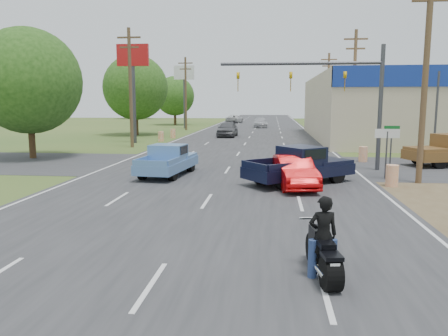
# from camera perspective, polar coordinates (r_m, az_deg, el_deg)

# --- Properties ---
(ground) EXTENTS (200.00, 200.00, 0.00)m
(ground) POSITION_cam_1_polar(r_m,az_deg,el_deg) (9.60, -9.60, -15.03)
(ground) COLOR #355321
(ground) RESTS_ON ground
(main_road) EXTENTS (15.00, 180.00, 0.02)m
(main_road) POSITION_cam_1_polar(r_m,az_deg,el_deg) (48.66, 3.33, 4.03)
(main_road) COLOR #2D2D30
(main_road) RESTS_ON ground
(cross_road) EXTENTS (120.00, 10.00, 0.02)m
(cross_road) POSITION_cam_1_polar(r_m,az_deg,el_deg) (26.84, 0.89, 0.37)
(cross_road) COLOR #2D2D30
(cross_road) RESTS_ON ground
(utility_pole_1) EXTENTS (2.00, 0.28, 10.00)m
(utility_pole_1) POSITION_cam_1_polar(r_m,az_deg,el_deg) (22.62, 24.86, 11.56)
(utility_pole_1) COLOR #4C3823
(utility_pole_1) RESTS_ON ground
(utility_pole_2) EXTENTS (2.00, 0.28, 10.00)m
(utility_pole_2) POSITION_cam_1_polar(r_m,az_deg,el_deg) (40.10, 16.61, 10.33)
(utility_pole_2) COLOR #4C3823
(utility_pole_2) RESTS_ON ground
(utility_pole_3) EXTENTS (2.00, 0.28, 10.00)m
(utility_pole_3) POSITION_cam_1_polar(r_m,az_deg,el_deg) (57.90, 13.42, 9.79)
(utility_pole_3) COLOR #4C3823
(utility_pole_3) RESTS_ON ground
(utility_pole_5) EXTENTS (2.00, 0.28, 10.00)m
(utility_pole_5) POSITION_cam_1_polar(r_m,az_deg,el_deg) (38.40, -12.13, 10.58)
(utility_pole_5) COLOR #4C3823
(utility_pole_5) RESTS_ON ground
(utility_pole_6) EXTENTS (2.00, 0.28, 10.00)m
(utility_pole_6) POSITION_cam_1_polar(r_m,az_deg,el_deg) (61.65, -5.02, 9.89)
(utility_pole_6) COLOR #4C3823
(utility_pole_6) RESTS_ON ground
(tree_0) EXTENTS (7.14, 7.14, 8.84)m
(tree_0) POSITION_cam_1_polar(r_m,az_deg,el_deg) (32.91, -24.21, 10.31)
(tree_0) COLOR #422D19
(tree_0) RESTS_ON ground
(tree_1) EXTENTS (7.56, 7.56, 9.36)m
(tree_1) POSITION_cam_1_polar(r_m,az_deg,el_deg) (52.95, -11.49, 10.26)
(tree_1) COLOR #422D19
(tree_1) RESTS_ON ground
(tree_2) EXTENTS (6.72, 6.72, 8.32)m
(tree_2) POSITION_cam_1_polar(r_m,az_deg,el_deg) (76.31, -6.45, 9.33)
(tree_2) COLOR #422D19
(tree_2) RESTS_ON ground
(tree_5) EXTENTS (7.98, 7.98, 9.88)m
(tree_5) POSITION_cam_1_polar(r_m,az_deg,el_deg) (107.07, 21.44, 9.06)
(tree_5) COLOR #422D19
(tree_5) RESTS_ON ground
(tree_6) EXTENTS (8.82, 8.82, 10.92)m
(tree_6) POSITION_cam_1_polar(r_m,az_deg,el_deg) (108.46, -11.33, 9.79)
(tree_6) COLOR #422D19
(tree_6) RESTS_ON ground
(barrel_0) EXTENTS (0.56, 0.56, 1.00)m
(barrel_0) POSITION_cam_1_polar(r_m,az_deg,el_deg) (21.44, 21.09, -0.95)
(barrel_0) COLOR orange
(barrel_0) RESTS_ON ground
(barrel_1) EXTENTS (0.56, 0.56, 1.00)m
(barrel_1) POSITION_cam_1_polar(r_m,az_deg,el_deg) (29.73, 17.71, 1.72)
(barrel_1) COLOR orange
(barrel_1) RESTS_ON ground
(barrel_2) EXTENTS (0.56, 0.56, 1.00)m
(barrel_2) POSITION_cam_1_polar(r_m,az_deg,el_deg) (43.97, -8.24, 4.12)
(barrel_2) COLOR orange
(barrel_2) RESTS_ON ground
(barrel_3) EXTENTS (0.56, 0.56, 1.00)m
(barrel_3) POSITION_cam_1_polar(r_m,az_deg,el_deg) (47.78, -6.69, 4.49)
(barrel_3) COLOR orange
(barrel_3) RESTS_ON ground
(pole_sign_left_near) EXTENTS (3.00, 0.35, 9.20)m
(pole_sign_left_near) POSITION_cam_1_polar(r_m,az_deg,el_deg) (42.62, -11.79, 12.87)
(pole_sign_left_near) COLOR #3F3F44
(pole_sign_left_near) RESTS_ON ground
(pole_sign_left_far) EXTENTS (3.00, 0.35, 9.20)m
(pole_sign_left_far) POSITION_cam_1_polar(r_m,az_deg,el_deg) (65.83, -5.22, 11.42)
(pole_sign_left_far) COLOR #3F3F44
(pole_sign_left_far) RESTS_ON ground
(lane_sign) EXTENTS (1.20, 0.08, 2.52)m
(lane_sign) POSITION_cam_1_polar(r_m,az_deg,el_deg) (23.25, 20.51, 3.26)
(lane_sign) COLOR #3F3F44
(lane_sign) RESTS_ON ground
(street_name_sign) EXTENTS (0.80, 0.08, 2.61)m
(street_name_sign) POSITION_cam_1_polar(r_m,az_deg,el_deg) (24.87, 20.98, 2.87)
(street_name_sign) COLOR #3F3F44
(street_name_sign) RESTS_ON ground
(signal_mast) EXTENTS (9.12, 0.40, 7.00)m
(signal_mast) POSITION_cam_1_polar(r_m,az_deg,el_deg) (25.69, 13.97, 10.48)
(signal_mast) COLOR #3F3F44
(signal_mast) RESTS_ON ground
(red_convertible) EXTENTS (2.21, 4.51, 1.42)m
(red_convertible) POSITION_cam_1_polar(r_m,az_deg,el_deg) (20.01, 9.10, -0.51)
(red_convertible) COLOR #BE080A
(red_convertible) RESTS_ON ground
(motorcycle) EXTENTS (0.81, 2.32, 1.18)m
(motorcycle) POSITION_cam_1_polar(r_m,az_deg,el_deg) (9.90, 12.83, -11.15)
(motorcycle) COLOR black
(motorcycle) RESTS_ON ground
(rider) EXTENTS (0.69, 0.51, 1.74)m
(rider) POSITION_cam_1_polar(r_m,az_deg,el_deg) (9.84, 12.79, -9.10)
(rider) COLOR black
(rider) RESTS_ON ground
(blue_pickup) EXTENTS (2.47, 5.13, 1.64)m
(blue_pickup) POSITION_cam_1_polar(r_m,az_deg,el_deg) (23.26, -7.26, 1.08)
(blue_pickup) COLOR black
(blue_pickup) RESTS_ON ground
(navy_pickup) EXTENTS (5.50, 4.91, 1.78)m
(navy_pickup) POSITION_cam_1_polar(r_m,az_deg,el_deg) (21.01, 10.08, 0.41)
(navy_pickup) COLOR black
(navy_pickup) RESTS_ON ground
(distant_car_grey) EXTENTS (2.20, 5.11, 1.72)m
(distant_car_grey) POSITION_cam_1_polar(r_m,az_deg,el_deg) (49.42, 0.46, 5.10)
(distant_car_grey) COLOR #505155
(distant_car_grey) RESTS_ON ground
(distant_car_silver) EXTENTS (2.26, 5.25, 1.51)m
(distant_car_silver) POSITION_cam_1_polar(r_m,az_deg,el_deg) (68.23, 4.78, 5.93)
(distant_car_silver) COLOR #B4B4B9
(distant_car_silver) RESTS_ON ground
(distant_car_white) EXTENTS (3.22, 5.71, 1.51)m
(distant_car_white) POSITION_cam_1_polar(r_m,az_deg,el_deg) (83.69, 1.39, 6.43)
(distant_car_white) COLOR silver
(distant_car_white) RESTS_ON ground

